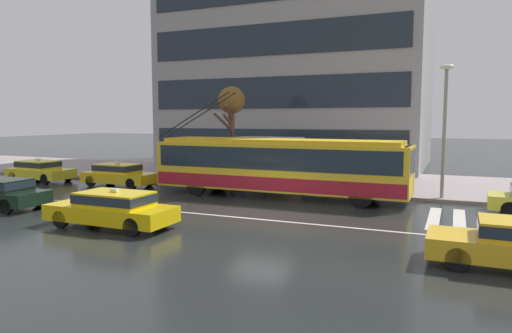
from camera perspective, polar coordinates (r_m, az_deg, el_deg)
The scene contains 18 objects.
ground_plane at distance 19.14m, azimuth 0.43°, elevation -5.64°, with size 160.00×160.00×0.00m, color #232727.
sidewalk_slab at distance 28.85m, azimuth 8.44°, elevation -1.65°, with size 80.00×10.00×0.14m, color gray.
crosswalk_stripe_edge_near at distance 19.37m, azimuth 20.94°, elevation -5.88°, with size 0.44×4.40×0.01m, color beige.
crosswalk_stripe_inner_a at distance 19.37m, azimuth 23.61°, elevation -6.00°, with size 0.44×4.40×0.01m, color beige.
crosswalk_stripe_center at distance 19.40m, azimuth 26.29°, elevation -6.09°, with size 0.44×4.40×0.01m, color beige.
lane_centre_line at distance 18.06m, azimuth -1.05°, elevation -6.33°, with size 72.00×0.14×0.01m, color silver.
trolleybus at distance 22.59m, azimuth 2.82°, elevation 0.15°, with size 12.92×2.68×5.16m.
taxi_far_behind at distance 31.39m, azimuth -24.95°, elevation -0.37°, with size 4.31×2.05×1.39m.
taxi_queued_behind_bus at distance 27.56m, azimuth -16.42°, elevation -0.86°, with size 4.41×1.87×1.39m.
taxi_oncoming_near at distance 17.23m, azimuth -17.16°, elevation -4.82°, with size 4.65×1.81×1.39m.
bus_shelter at distance 26.21m, azimuth 1.70°, elevation 2.17°, with size 3.68×1.75×2.65m.
pedestrian_at_shelter at distance 23.62m, azimuth 12.31°, elevation 0.81°, with size 1.36×1.36×2.05m.
pedestrian_approaching_curb at distance 24.13m, azimuth 8.28°, elevation 0.92°, with size 1.06×1.06×2.01m.
pedestrian_walking_past at distance 26.90m, azimuth 3.58°, elevation 1.55°, with size 1.13×1.13×2.05m.
pedestrian_waiting_by_pole at distance 25.21m, azimuth 1.21°, elevation 1.15°, with size 1.48×1.48×1.97m.
street_lamp at distance 23.17m, azimuth 22.09°, elevation 5.42°, with size 0.60×0.32×6.14m.
street_tree_bare at distance 27.17m, azimuth -3.02°, elevation 7.47°, with size 1.68×2.01×5.53m.
office_tower_corner_left at distance 40.31m, azimuth 5.76°, elevation 16.34°, with size 20.15×14.81×22.29m.
Camera 1 is at (7.25, -17.29, 3.83)m, focal length 32.70 mm.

